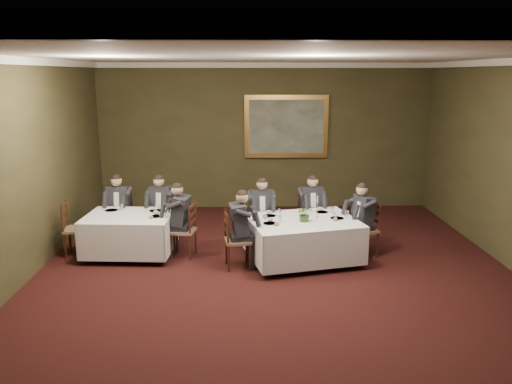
{
  "coord_description": "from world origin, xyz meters",
  "views": [
    {
      "loc": [
        -0.53,
        -7.07,
        3.25
      ],
      "look_at": [
        -0.3,
        1.75,
        1.15
      ],
      "focal_mm": 35.0,
      "sensor_mm": 36.0,
      "label": 1
    }
  ],
  "objects_px": {
    "chair_sec_backright": "(163,228)",
    "diner_main_backleft": "(261,221)",
    "table_second": "(130,232)",
    "diner_main_backright": "(311,217)",
    "table_main": "(303,237)",
    "chair_main_endleft": "(237,252)",
    "diner_sec_backright": "(162,217)",
    "centerpiece": "(305,213)",
    "candlestick": "(317,210)",
    "chair_sec_endright": "(184,241)",
    "chair_sec_endleft": "(77,240)",
    "chair_main_endright": "(364,240)",
    "chair_sec_backleft": "(121,227)",
    "diner_sec_endright": "(183,229)",
    "painting": "(286,127)",
    "chair_main_backleft": "(261,232)",
    "diner_sec_backleft": "(120,216)",
    "diner_main_endleft": "(238,239)",
    "chair_main_backright": "(310,228)",
    "diner_main_endright": "(364,228)"
  },
  "relations": [
    {
      "from": "chair_main_backleft",
      "to": "chair_main_endleft",
      "type": "relative_size",
      "value": 1.0
    },
    {
      "from": "chair_main_endleft",
      "to": "diner_sec_backright",
      "type": "xyz_separation_m",
      "value": [
        -1.49,
        1.4,
        0.23
      ]
    },
    {
      "from": "chair_sec_backright",
      "to": "centerpiece",
      "type": "height_order",
      "value": "centerpiece"
    },
    {
      "from": "diner_main_backright",
      "to": "chair_main_endright",
      "type": "distance_m",
      "value": 1.19
    },
    {
      "from": "table_second",
      "to": "chair_sec_backleft",
      "type": "bearing_deg",
      "value": 113.9
    },
    {
      "from": "chair_main_endright",
      "to": "chair_sec_backleft",
      "type": "xyz_separation_m",
      "value": [
        -4.63,
        0.93,
        0.0
      ]
    },
    {
      "from": "chair_sec_endleft",
      "to": "centerpiece",
      "type": "xyz_separation_m",
      "value": [
        4.11,
        -0.53,
        0.63
      ]
    },
    {
      "from": "chair_main_endleft",
      "to": "diner_main_endright",
      "type": "bearing_deg",
      "value": 94.22
    },
    {
      "from": "chair_main_backright",
      "to": "diner_main_endright",
      "type": "bearing_deg",
      "value": 128.78
    },
    {
      "from": "diner_main_endleft",
      "to": "chair_sec_backleft",
      "type": "xyz_separation_m",
      "value": [
        -2.34,
        1.46,
        -0.23
      ]
    },
    {
      "from": "diner_sec_endright",
      "to": "centerpiece",
      "type": "xyz_separation_m",
      "value": [
        2.15,
        -0.41,
        0.4
      ]
    },
    {
      "from": "table_main",
      "to": "chair_sec_backright",
      "type": "relative_size",
      "value": 2.14
    },
    {
      "from": "table_second",
      "to": "chair_main_endright",
      "type": "height_order",
      "value": "chair_main_endright"
    },
    {
      "from": "table_second",
      "to": "chair_main_backleft",
      "type": "relative_size",
      "value": 1.64
    },
    {
      "from": "table_second",
      "to": "chair_sec_endleft",
      "type": "relative_size",
      "value": 1.64
    },
    {
      "from": "table_second",
      "to": "centerpiece",
      "type": "relative_size",
      "value": 5.46
    },
    {
      "from": "diner_main_backleft",
      "to": "chair_main_endright",
      "type": "xyz_separation_m",
      "value": [
        1.85,
        -0.54,
        -0.23
      ]
    },
    {
      "from": "diner_sec_backright",
      "to": "diner_main_endleft",
      "type": "bearing_deg",
      "value": 148.79
    },
    {
      "from": "chair_main_endright",
      "to": "candlestick",
      "type": "relative_size",
      "value": 2.4
    },
    {
      "from": "chair_sec_backright",
      "to": "candlestick",
      "type": "distance_m",
      "value": 3.14
    },
    {
      "from": "diner_sec_endright",
      "to": "painting",
      "type": "distance_m",
      "value": 4.26
    },
    {
      "from": "chair_sec_backleft",
      "to": "diner_sec_backright",
      "type": "xyz_separation_m",
      "value": [
        0.83,
        -0.06,
        0.23
      ]
    },
    {
      "from": "table_second",
      "to": "diner_sec_backright",
      "type": "relative_size",
      "value": 1.22
    },
    {
      "from": "table_second",
      "to": "diner_main_backright",
      "type": "distance_m",
      "value": 3.45
    },
    {
      "from": "chair_main_endleft",
      "to": "candlestick",
      "type": "xyz_separation_m",
      "value": [
        1.41,
        0.37,
        0.63
      ]
    },
    {
      "from": "chair_main_backleft",
      "to": "chair_main_endleft",
      "type": "bearing_deg",
      "value": 60.54
    },
    {
      "from": "diner_sec_endright",
      "to": "chair_sec_endleft",
      "type": "bearing_deg",
      "value": 96.8
    },
    {
      "from": "chair_main_backleft",
      "to": "diner_sec_backleft",
      "type": "height_order",
      "value": "diner_sec_backleft"
    },
    {
      "from": "table_main",
      "to": "chair_main_endleft",
      "type": "xyz_separation_m",
      "value": [
        -1.15,
        -0.27,
        -0.17
      ]
    },
    {
      "from": "table_main",
      "to": "chair_main_endright",
      "type": "distance_m",
      "value": 1.19
    },
    {
      "from": "chair_main_endleft",
      "to": "chair_sec_backright",
      "type": "height_order",
      "value": "same"
    },
    {
      "from": "table_second",
      "to": "chair_sec_backright",
      "type": "relative_size",
      "value": 1.64
    },
    {
      "from": "diner_main_backleft",
      "to": "diner_main_endleft",
      "type": "relative_size",
      "value": 1.0
    },
    {
      "from": "diner_main_endleft",
      "to": "diner_sec_backright",
      "type": "bearing_deg",
      "value": -141.71
    },
    {
      "from": "chair_main_backleft",
      "to": "diner_main_endleft",
      "type": "xyz_separation_m",
      "value": [
        -0.44,
        -1.09,
        0.23
      ]
    },
    {
      "from": "diner_main_backright",
      "to": "diner_main_endright",
      "type": "bearing_deg",
      "value": 129.14
    },
    {
      "from": "table_second",
      "to": "candlestick",
      "type": "xyz_separation_m",
      "value": [
        3.37,
        -0.26,
        0.47
      ]
    },
    {
      "from": "chair_main_endright",
      "to": "diner_main_endright",
      "type": "distance_m",
      "value": 0.23
    },
    {
      "from": "chair_main_backright",
      "to": "diner_sec_backleft",
      "type": "relative_size",
      "value": 0.74
    },
    {
      "from": "chair_main_endright",
      "to": "chair_sec_backright",
      "type": "distance_m",
      "value": 3.89
    },
    {
      "from": "diner_main_backright",
      "to": "chair_sec_backleft",
      "type": "xyz_separation_m",
      "value": [
        -3.75,
        0.16,
        -0.23
      ]
    },
    {
      "from": "chair_sec_endright",
      "to": "chair_sec_endleft",
      "type": "height_order",
      "value": "same"
    },
    {
      "from": "diner_main_backleft",
      "to": "chair_main_endleft",
      "type": "distance_m",
      "value": 1.19
    },
    {
      "from": "chair_sec_endright",
      "to": "chair_sec_endleft",
      "type": "distance_m",
      "value": 1.97
    },
    {
      "from": "diner_sec_backleft",
      "to": "candlestick",
      "type": "distance_m",
      "value": 3.91
    },
    {
      "from": "painting",
      "to": "diner_main_backleft",
      "type": "bearing_deg",
      "value": -103.75
    },
    {
      "from": "chair_sec_endright",
      "to": "painting",
      "type": "distance_m",
      "value": 4.35
    },
    {
      "from": "diner_main_endright",
      "to": "candlestick",
      "type": "bearing_deg",
      "value": 80.34
    },
    {
      "from": "chair_sec_backright",
      "to": "diner_main_backleft",
      "type": "bearing_deg",
      "value": -178.08
    },
    {
      "from": "chair_sec_endleft",
      "to": "chair_sec_backright",
      "type": "bearing_deg",
      "value": 109.88
    }
  ]
}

